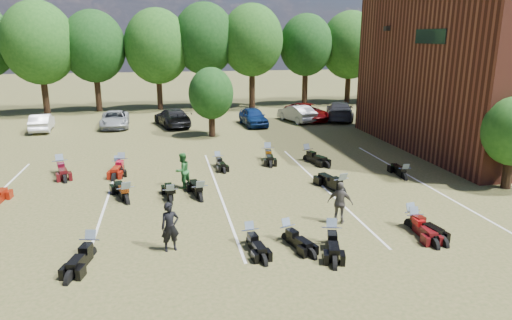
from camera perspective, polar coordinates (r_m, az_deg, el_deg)
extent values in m
plane|color=brown|center=(19.05, 5.54, -6.42)|extent=(160.00, 160.00, 0.00)
imported|color=silver|center=(38.60, -25.21, 4.28)|extent=(1.77, 4.11, 1.32)
imported|color=#95999D|center=(38.03, -17.24, 4.88)|extent=(2.33, 4.70, 1.28)
imported|color=black|center=(37.48, -10.42, 5.29)|extent=(3.22, 5.33, 1.45)
imported|color=navy|center=(37.09, -0.34, 5.43)|extent=(2.01, 4.32, 1.43)
imported|color=#A2A19D|center=(38.99, 5.11, 5.83)|extent=(2.57, 4.53, 1.41)
imported|color=#600506|center=(39.74, 6.37, 5.98)|extent=(3.09, 5.41, 1.42)
imported|color=#36363B|center=(40.38, 10.40, 6.08)|extent=(3.85, 5.85, 1.57)
imported|color=black|center=(15.64, -10.69, -8.21)|extent=(0.69, 0.54, 1.70)
imported|color=#26672C|center=(21.88, -9.19, -1.30)|extent=(1.05, 1.04, 1.71)
imported|color=#504A44|center=(17.85, 10.48, -5.28)|extent=(1.04, 0.85, 1.66)
cube|color=black|center=(32.41, 16.04, 15.51)|extent=(0.30, 0.40, 0.30)
cube|color=black|center=(28.10, 20.94, 14.23)|extent=(0.06, 3.00, 0.80)
cylinder|color=black|center=(47.42, -24.62, 7.82)|extent=(0.58, 0.58, 4.08)
ellipsoid|color=#1E4C19|center=(47.17, -25.20, 12.98)|extent=(6.00, 6.00, 6.90)
cylinder|color=black|center=(46.55, -18.57, 8.29)|extent=(0.57, 0.58, 4.08)
ellipsoid|color=#1E4C19|center=(46.29, -19.03, 13.56)|extent=(6.00, 6.00, 6.90)
cylinder|color=black|center=(46.20, -12.35, 8.67)|extent=(0.57, 0.58, 4.08)
ellipsoid|color=#1E4C19|center=(45.94, -12.66, 14.00)|extent=(6.00, 6.00, 6.90)
cylinder|color=black|center=(46.39, -6.10, 8.96)|extent=(0.58, 0.58, 4.08)
ellipsoid|color=#1E4C19|center=(46.13, -6.25, 14.27)|extent=(6.00, 6.00, 6.90)
cylinder|color=black|center=(47.11, 0.04, 9.14)|extent=(0.57, 0.58, 4.08)
ellipsoid|color=#1E4C19|center=(46.86, 0.05, 14.36)|extent=(6.00, 6.00, 6.90)
cylinder|color=black|center=(48.35, 5.94, 9.21)|extent=(0.57, 0.58, 4.08)
ellipsoid|color=#1E4C19|center=(48.10, 6.08, 14.30)|extent=(6.00, 6.00, 6.90)
cylinder|color=black|center=(50.05, 11.49, 9.19)|extent=(0.57, 0.58, 4.08)
ellipsoid|color=#1E4C19|center=(49.81, 11.75, 14.11)|extent=(6.00, 6.00, 6.90)
cylinder|color=black|center=(52.18, 16.63, 9.10)|extent=(0.58, 0.58, 4.08)
ellipsoid|color=#1E4C19|center=(51.95, 16.99, 13.81)|extent=(6.00, 6.00, 6.90)
cylinder|color=black|center=(54.68, 21.33, 8.96)|extent=(0.58, 0.58, 4.08)
ellipsoid|color=#1E4C19|center=(54.46, 21.77, 13.44)|extent=(6.00, 6.00, 6.90)
cylinder|color=black|center=(24.65, 28.94, -1.18)|extent=(0.24, 0.24, 1.71)
cylinder|color=black|center=(33.14, -5.53, 4.60)|extent=(0.24, 0.24, 1.90)
sphere|color=#1E4C19|center=(32.82, -5.63, 8.29)|extent=(3.20, 3.20, 3.20)
cube|color=silver|center=(21.29, -18.14, -4.76)|extent=(0.10, 14.00, 0.01)
cube|color=silver|center=(21.23, -4.61, -4.07)|extent=(0.10, 14.00, 0.01)
cube|color=silver|center=(22.33, 8.25, -3.21)|extent=(0.10, 14.00, 0.01)
cube|color=silver|center=(24.42, 19.39, -2.33)|extent=(0.10, 14.00, 0.01)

